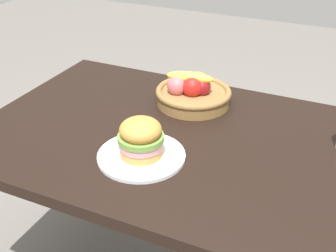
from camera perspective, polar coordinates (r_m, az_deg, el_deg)
dining_table at (r=1.54m, az=1.63°, el=-4.52°), size 1.40×0.90×0.75m
plate at (r=1.37m, az=-3.49°, el=-3.91°), size 0.28×0.28×0.01m
sandwich at (r=1.34m, az=-3.58°, el=-1.52°), size 0.14×0.14×0.12m
fruit_basket at (r=1.67m, az=3.26°, el=4.44°), size 0.29×0.29×0.14m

